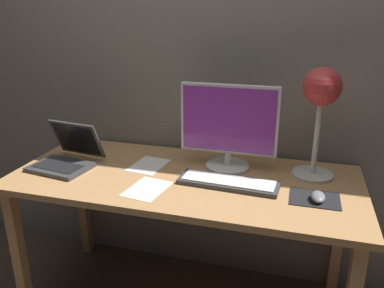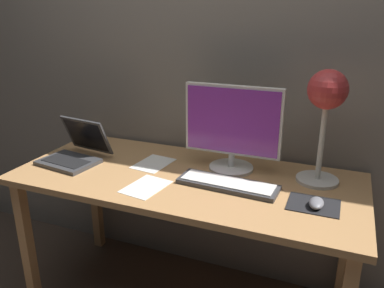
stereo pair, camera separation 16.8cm
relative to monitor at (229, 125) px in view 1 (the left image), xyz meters
name	(u,v)px [view 1 (the left image)]	position (x,y,z in m)	size (l,w,h in m)	color
back_wall	(206,44)	(-0.17, 0.25, 0.35)	(4.80, 0.06, 2.60)	gray
desk	(184,191)	(-0.17, -0.15, -0.29)	(1.60, 0.70, 0.74)	tan
monitor	(229,125)	(0.00, 0.00, 0.00)	(0.46, 0.21, 0.41)	silver
keyboard_main	(228,182)	(0.04, -0.19, -0.20)	(0.45, 0.17, 0.03)	#38383A
laptop	(68,153)	(-0.76, -0.17, -0.16)	(0.31, 0.32, 0.21)	#38383A
desk_lamp	(321,98)	(0.40, 0.01, 0.16)	(0.19, 0.19, 0.50)	beige
mousepad	(315,199)	(0.41, -0.22, -0.21)	(0.20, 0.16, 0.00)	black
mouse	(318,197)	(0.42, -0.24, -0.19)	(0.06, 0.10, 0.03)	slate
paper_sheet_near_mouse	(147,189)	(-0.29, -0.33, -0.21)	(0.15, 0.21, 0.00)	white
paper_sheet_by_keyboard	(149,165)	(-0.38, -0.08, -0.21)	(0.15, 0.21, 0.00)	white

